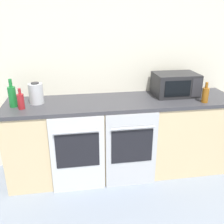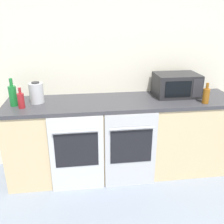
{
  "view_description": "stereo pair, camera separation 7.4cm",
  "coord_description": "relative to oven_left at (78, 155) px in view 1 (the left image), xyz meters",
  "views": [
    {
      "loc": [
        -0.55,
        -0.53,
        1.81
      ],
      "look_at": [
        -0.13,
        2.1,
        0.78
      ],
      "focal_mm": 40.0,
      "sensor_mm": 36.0,
      "label": 1
    },
    {
      "loc": [
        -0.48,
        -0.54,
        1.81
      ],
      "look_at": [
        -0.13,
        2.1,
        0.78
      ],
      "focal_mm": 40.0,
      "sensor_mm": 36.0,
      "label": 2
    }
  ],
  "objects": [
    {
      "name": "bottle_amber",
      "position": [
        1.42,
        0.12,
        0.56
      ],
      "size": [
        0.07,
        0.07,
        0.23
      ],
      "color": "#8C5114",
      "rests_on": "counter_back"
    },
    {
      "name": "bottle_red",
      "position": [
        -0.54,
        0.22,
        0.56
      ],
      "size": [
        0.07,
        0.07,
        0.22
      ],
      "color": "maroon",
      "rests_on": "counter_back"
    },
    {
      "name": "oven_left",
      "position": [
        0.0,
        0.0,
        0.0
      ],
      "size": [
        0.56,
        0.06,
        0.87
      ],
      "color": "silver",
      "rests_on": "ground_plane"
    },
    {
      "name": "kettle",
      "position": [
        -0.41,
        0.38,
        0.58
      ],
      "size": [
        0.15,
        0.15,
        0.23
      ],
      "color": "#B7BABF",
      "rests_on": "counter_back"
    },
    {
      "name": "oven_right",
      "position": [
        0.58,
        0.0,
        0.0
      ],
      "size": [
        0.56,
        0.06,
        0.87
      ],
      "color": "#B7BABF",
      "rests_on": "ground_plane"
    },
    {
      "name": "counter_back",
      "position": [
        0.54,
        0.33,
        0.01
      ],
      "size": [
        2.63,
        0.66,
        0.91
      ],
      "color": "#D1B789",
      "rests_on": "ground_plane"
    },
    {
      "name": "bottle_green",
      "position": [
        -0.64,
        0.3,
        0.59
      ],
      "size": [
        0.08,
        0.08,
        0.3
      ],
      "color": "#19722D",
      "rests_on": "counter_back"
    },
    {
      "name": "microwave",
      "position": [
        1.19,
        0.42,
        0.6
      ],
      "size": [
        0.5,
        0.37,
        0.27
      ],
      "color": "#232326",
      "rests_on": "counter_back"
    },
    {
      "name": "wall_back",
      "position": [
        0.54,
        0.68,
        0.86
      ],
      "size": [
        10.0,
        0.06,
        2.6
      ],
      "color": "silver",
      "rests_on": "ground_plane"
    }
  ]
}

